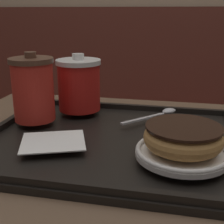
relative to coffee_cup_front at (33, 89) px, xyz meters
name	(u,v)px	position (x,y,z in m)	size (l,w,h in m)	color
booth_bench	(102,149)	(-0.06, 0.83, -0.51)	(1.53, 0.44, 1.00)	brown
serving_tray	(112,140)	(0.17, -0.04, -0.08)	(0.47, 0.39, 0.02)	black
napkin_paper	(53,141)	(0.08, -0.11, -0.06)	(0.14, 0.13, 0.00)	white
coffee_cup_front	(33,89)	(0.00, 0.00, 0.00)	(0.09, 0.09, 0.14)	red
coffee_cup_rear	(79,84)	(0.07, 0.09, -0.01)	(0.10, 0.10, 0.13)	red
plate_with_chocolate_donut	(182,152)	(0.30, -0.12, -0.06)	(0.15, 0.15, 0.01)	white
donut_chocolate_glazed	(183,137)	(0.30, -0.12, -0.03)	(0.12, 0.12, 0.04)	tan
spoon	(162,113)	(0.26, 0.08, -0.06)	(0.11, 0.12, 0.01)	silver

